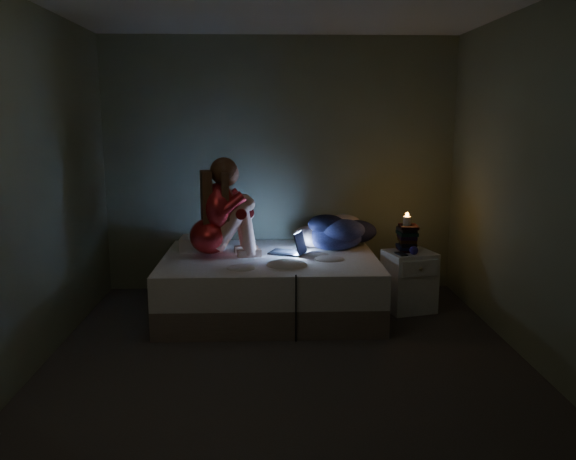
{
  "coord_description": "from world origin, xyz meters",
  "views": [
    {
      "loc": [
        -0.13,
        -4.15,
        1.79
      ],
      "look_at": [
        0.05,
        1.0,
        0.8
      ],
      "focal_mm": 36.5,
      "sensor_mm": 36.0,
      "label": 1
    }
  ],
  "objects_px": {
    "nightstand": "(409,281)",
    "phone": "(398,253)",
    "woman": "(209,208)",
    "laptop": "(287,242)",
    "bed": "(270,284)",
    "candle": "(407,223)"
  },
  "relations": [
    {
      "from": "nightstand",
      "to": "phone",
      "type": "relative_size",
      "value": 4.02
    },
    {
      "from": "woman",
      "to": "phone",
      "type": "relative_size",
      "value": 6.5
    },
    {
      "from": "bed",
      "to": "nightstand",
      "type": "height_order",
      "value": "nightstand"
    },
    {
      "from": "bed",
      "to": "woman",
      "type": "height_order",
      "value": "woman"
    },
    {
      "from": "woman",
      "to": "candle",
      "type": "height_order",
      "value": "woman"
    },
    {
      "from": "woman",
      "to": "laptop",
      "type": "relative_size",
      "value": 2.89
    },
    {
      "from": "laptop",
      "to": "bed",
      "type": "bearing_deg",
      "value": -128.45
    },
    {
      "from": "woman",
      "to": "laptop",
      "type": "height_order",
      "value": "woman"
    },
    {
      "from": "bed",
      "to": "nightstand",
      "type": "xyz_separation_m",
      "value": [
        1.31,
        0.01,
        0.01
      ]
    },
    {
      "from": "candle",
      "to": "nightstand",
      "type": "bearing_deg",
      "value": -63.21
    },
    {
      "from": "laptop",
      "to": "phone",
      "type": "height_order",
      "value": "laptop"
    },
    {
      "from": "woman",
      "to": "laptop",
      "type": "xyz_separation_m",
      "value": [
        0.7,
        0.09,
        -0.34
      ]
    },
    {
      "from": "woman",
      "to": "bed",
      "type": "bearing_deg",
      "value": -11.58
    },
    {
      "from": "candle",
      "to": "woman",
      "type": "bearing_deg",
      "value": -177.82
    },
    {
      "from": "woman",
      "to": "candle",
      "type": "distance_m",
      "value": 1.83
    },
    {
      "from": "laptop",
      "to": "phone",
      "type": "bearing_deg",
      "value": 13.73
    },
    {
      "from": "bed",
      "to": "woman",
      "type": "distance_m",
      "value": 0.91
    },
    {
      "from": "laptop",
      "to": "candle",
      "type": "distance_m",
      "value": 1.13
    },
    {
      "from": "nightstand",
      "to": "phone",
      "type": "distance_m",
      "value": 0.33
    },
    {
      "from": "woman",
      "to": "nightstand",
      "type": "height_order",
      "value": "woman"
    },
    {
      "from": "woman",
      "to": "phone",
      "type": "distance_m",
      "value": 1.77
    },
    {
      "from": "bed",
      "to": "phone",
      "type": "bearing_deg",
      "value": -3.09
    }
  ]
}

